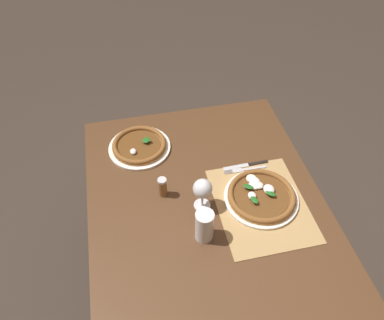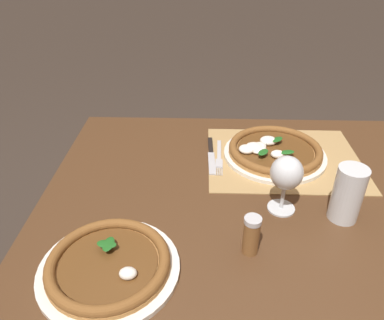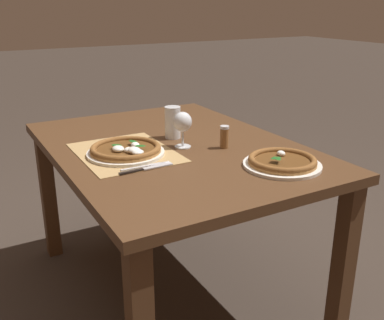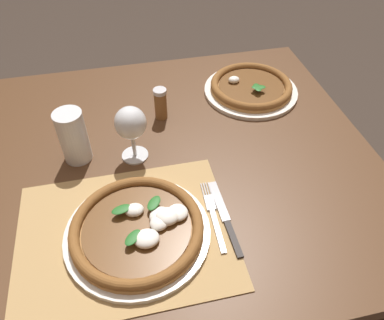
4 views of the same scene
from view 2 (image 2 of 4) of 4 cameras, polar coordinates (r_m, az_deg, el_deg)
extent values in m
cube|color=#4C301C|center=(1.04, 15.67, -7.26)|extent=(1.37, 0.99, 0.04)
cube|color=#4C301C|center=(1.62, -11.92, -7.05)|extent=(0.07, 0.07, 0.70)
cube|color=#A88451|center=(1.20, 13.88, 0.27)|extent=(0.47, 0.37, 0.00)
cylinder|color=silver|center=(1.20, 12.46, 0.81)|extent=(0.32, 0.32, 0.01)
cylinder|color=#B77F42|center=(1.19, 12.52, 1.26)|extent=(0.29, 0.29, 0.01)
torus|color=brown|center=(1.19, 12.58, 1.66)|extent=(0.29, 0.29, 0.02)
cylinder|color=brown|center=(1.19, 12.56, 1.52)|extent=(0.23, 0.23, 0.00)
ellipsoid|color=white|center=(1.16, 9.43, 1.92)|extent=(0.05, 0.05, 0.03)
ellipsoid|color=white|center=(1.16, 10.06, 1.64)|extent=(0.05, 0.05, 0.02)
ellipsoid|color=white|center=(1.15, 12.93, 0.86)|extent=(0.04, 0.03, 0.02)
ellipsoid|color=white|center=(1.18, 10.31, 2.10)|extent=(0.04, 0.04, 0.02)
ellipsoid|color=white|center=(1.16, 8.28, 1.65)|extent=(0.05, 0.05, 0.02)
ellipsoid|color=white|center=(1.21, 11.56, 2.91)|extent=(0.05, 0.05, 0.03)
ellipsoid|color=#1E5B1E|center=(1.13, 10.80, 1.19)|extent=(0.04, 0.05, 0.00)
ellipsoid|color=#1E5B1E|center=(1.15, 14.52, 1.17)|extent=(0.05, 0.03, 0.00)
ellipsoid|color=#1E5B1E|center=(1.21, 12.88, 3.10)|extent=(0.05, 0.05, 0.00)
cylinder|color=silver|center=(0.84, -12.48, -15.89)|extent=(0.30, 0.30, 0.01)
cylinder|color=#B77F42|center=(0.83, -12.57, -15.39)|extent=(0.26, 0.26, 0.01)
torus|color=brown|center=(0.82, -12.65, -14.93)|extent=(0.26, 0.26, 0.02)
cylinder|color=brown|center=(0.82, -12.62, -15.08)|extent=(0.21, 0.21, 0.00)
ellipsoid|color=white|center=(0.79, -9.73, -16.65)|extent=(0.04, 0.03, 0.02)
ellipsoid|color=#1E5B1E|center=(0.84, -12.89, -12.37)|extent=(0.05, 0.03, 0.00)
ellipsoid|color=#1E5B1E|center=(0.84, -12.61, -12.38)|extent=(0.03, 0.05, 0.00)
cylinder|color=silver|center=(0.99, 13.39, -7.14)|extent=(0.07, 0.07, 0.00)
cylinder|color=silver|center=(0.97, 13.65, -5.54)|extent=(0.01, 0.01, 0.06)
ellipsoid|color=silver|center=(0.93, 14.23, -1.89)|extent=(0.08, 0.08, 0.08)
ellipsoid|color=#C17019|center=(0.93, 14.15, -2.40)|extent=(0.07, 0.07, 0.05)
cylinder|color=silver|center=(0.97, 22.64, -4.80)|extent=(0.07, 0.07, 0.15)
cylinder|color=black|center=(0.98, 22.46, -5.47)|extent=(0.07, 0.07, 0.12)
cylinder|color=silver|center=(0.95, 23.28, -2.30)|extent=(0.07, 0.07, 0.02)
cube|color=#B7B7BC|center=(1.20, 4.15, 1.55)|extent=(0.02, 0.12, 0.00)
cube|color=#B7B7BC|center=(1.13, 4.14, -0.52)|extent=(0.02, 0.05, 0.00)
cylinder|color=#B7B7BC|center=(1.10, 3.66, -1.70)|extent=(0.00, 0.04, 0.00)
cylinder|color=#B7B7BC|center=(1.10, 3.97, -1.71)|extent=(0.00, 0.04, 0.00)
cylinder|color=#B7B7BC|center=(1.10, 4.29, -1.73)|extent=(0.00, 0.04, 0.00)
cylinder|color=#B7B7BC|center=(1.10, 4.60, -1.74)|extent=(0.00, 0.04, 0.00)
cube|color=black|center=(1.23, 2.84, 2.23)|extent=(0.02, 0.10, 0.01)
cube|color=#B7B7BC|center=(1.13, 3.03, -0.50)|extent=(0.02, 0.12, 0.00)
cylinder|color=brown|center=(0.84, 8.99, -11.56)|extent=(0.04, 0.04, 0.08)
cylinder|color=#BCBCC1|center=(0.81, 9.28, -9.08)|extent=(0.04, 0.04, 0.01)
camera|label=1|loc=(1.39, 87.54, 35.45)|focal=35.00mm
camera|label=3|loc=(2.15, -43.93, 23.90)|focal=42.00mm
camera|label=4|loc=(1.50, 12.10, 34.51)|focal=35.00mm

